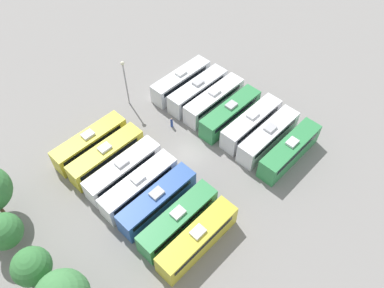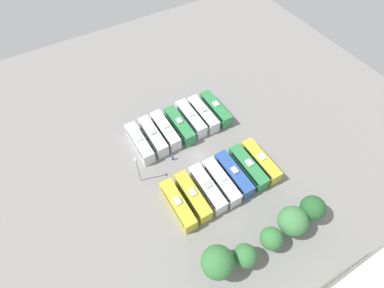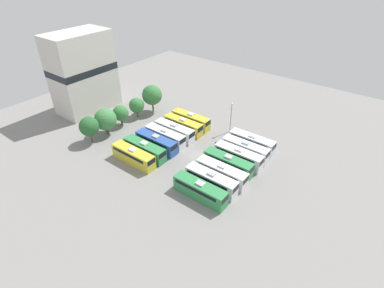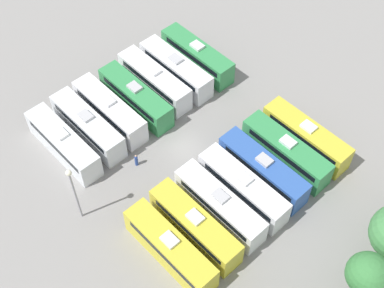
# 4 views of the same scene
# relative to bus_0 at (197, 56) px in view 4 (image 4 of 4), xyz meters

# --- Properties ---
(ground_plane) EXTENTS (116.52, 116.52, 0.00)m
(ground_plane) POSITION_rel_bus_0_xyz_m (10.24, 8.79, -1.77)
(ground_plane) COLOR gray
(bus_0) EXTENTS (2.63, 10.83, 3.58)m
(bus_0) POSITION_rel_bus_0_xyz_m (0.00, 0.00, 0.00)
(bus_0) COLOR #338C4C
(bus_0) RESTS_ON ground_plane
(bus_1) EXTENTS (2.63, 10.83, 3.58)m
(bus_1) POSITION_rel_bus_0_xyz_m (3.56, -0.06, 0.00)
(bus_1) COLOR silver
(bus_1) RESTS_ON ground_plane
(bus_2) EXTENTS (2.63, 10.83, 3.58)m
(bus_2) POSITION_rel_bus_0_xyz_m (6.80, -0.37, 0.00)
(bus_2) COLOR silver
(bus_2) RESTS_ON ground_plane
(bus_3) EXTENTS (2.63, 10.83, 3.58)m
(bus_3) POSITION_rel_bus_0_xyz_m (10.22, 0.21, 0.00)
(bus_3) COLOR #338C4C
(bus_3) RESTS_ON ground_plane
(bus_4) EXTENTS (2.63, 10.83, 3.58)m
(bus_4) POSITION_rel_bus_0_xyz_m (13.77, -0.20, 0.00)
(bus_4) COLOR white
(bus_4) RESTS_ON ground_plane
(bus_5) EXTENTS (2.63, 10.83, 3.58)m
(bus_5) POSITION_rel_bus_0_xyz_m (16.99, -0.06, 0.00)
(bus_5) COLOR silver
(bus_5) RESTS_ON ground_plane
(bus_6) EXTENTS (2.63, 10.83, 3.58)m
(bus_6) POSITION_rel_bus_0_xyz_m (20.47, 0.13, 0.00)
(bus_6) COLOR silver
(bus_6) RESTS_ON ground_plane
(bus_7) EXTENTS (2.63, 10.83, 3.58)m
(bus_7) POSITION_rel_bus_0_xyz_m (0.12, 17.83, 0.00)
(bus_7) COLOR gold
(bus_7) RESTS_ON ground_plane
(bus_8) EXTENTS (2.63, 10.83, 3.58)m
(bus_8) POSITION_rel_bus_0_xyz_m (3.37, 17.68, 0.00)
(bus_8) COLOR #338C4C
(bus_8) RESTS_ON ground_plane
(bus_9) EXTENTS (2.63, 10.83, 3.58)m
(bus_9) POSITION_rel_bus_0_xyz_m (7.01, 17.58, 0.00)
(bus_9) COLOR #2D56A8
(bus_9) RESTS_ON ground_plane
(bus_10) EXTENTS (2.63, 10.83, 3.58)m
(bus_10) POSITION_rel_bus_0_xyz_m (10.21, 17.73, 0.00)
(bus_10) COLOR silver
(bus_10) RESTS_ON ground_plane
(bus_11) EXTENTS (2.63, 10.83, 3.58)m
(bus_11) POSITION_rel_bus_0_xyz_m (13.48, 17.58, 0.00)
(bus_11) COLOR white
(bus_11) RESTS_ON ground_plane
(bus_12) EXTENTS (2.63, 10.83, 3.58)m
(bus_12) POSITION_rel_bus_0_xyz_m (16.93, 17.61, 0.00)
(bus_12) COLOR gold
(bus_12) RESTS_ON ground_plane
(bus_13) EXTENTS (2.63, 10.83, 3.58)m
(bus_13) POSITION_rel_bus_0_xyz_m (20.34, 17.76, 0.00)
(bus_13) COLOR gold
(bus_13) RESTS_ON ground_plane
(worker_person) EXTENTS (0.36, 0.36, 1.70)m
(worker_person) POSITION_rel_bus_0_xyz_m (15.70, 6.85, -0.98)
(worker_person) COLOR navy
(worker_person) RESTS_ON ground_plane
(light_pole) EXTENTS (0.60, 0.60, 8.04)m
(light_pole) POSITION_rel_bus_0_xyz_m (24.00, 8.03, 3.66)
(light_pole) COLOR gray
(light_pole) RESTS_ON ground_plane
(tree_2) EXTENTS (4.11, 4.11, 5.56)m
(tree_2) POSITION_rel_bus_0_xyz_m (9.67, 32.39, 1.71)
(tree_2) COLOR brown
(tree_2) RESTS_ON ground_plane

